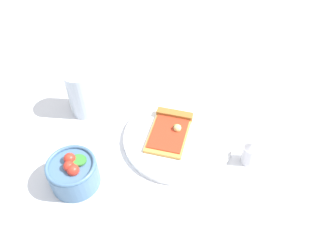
{
  "coord_description": "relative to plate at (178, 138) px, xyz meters",
  "views": [
    {
      "loc": [
        -0.48,
        -0.19,
        0.64
      ],
      "look_at": [
        0.04,
        -0.01,
        0.03
      ],
      "focal_mm": 36.68,
      "sensor_mm": 36.0,
      "label": 1
    }
  ],
  "objects": [
    {
      "name": "salad_bowl",
      "position": [
        -0.19,
        0.17,
        0.03
      ],
      "size": [
        0.11,
        0.11,
        0.08
      ],
      "color": "#4C7299",
      "rests_on": "ground_plane"
    },
    {
      "name": "pizza_slice_main",
      "position": [
        0.01,
        0.02,
        0.01
      ],
      "size": [
        0.14,
        0.1,
        0.02
      ],
      "color": "gold",
      "rests_on": "plate"
    },
    {
      "name": "soda_glass",
      "position": [
        0.02,
        0.26,
        0.05
      ],
      "size": [
        0.07,
        0.07,
        0.12
      ],
      "color": "silver",
      "rests_on": "ground_plane"
    },
    {
      "name": "ground_plane",
      "position": [
        -0.03,
        0.04,
        -0.01
      ],
      "size": [
        2.4,
        2.4,
        0.0
      ],
      "primitive_type": "plane",
      "color": "silver",
      "rests_on": "ground"
    },
    {
      "name": "pepper_shaker",
      "position": [
        -0.01,
        -0.17,
        0.02
      ],
      "size": [
        0.03,
        0.03,
        0.06
      ],
      "color": "silver",
      "rests_on": "ground_plane"
    },
    {
      "name": "plate",
      "position": [
        0.0,
        0.0,
        0.0
      ],
      "size": [
        0.26,
        0.26,
        0.01
      ],
      "primitive_type": "cylinder",
      "color": "white",
      "rests_on": "ground_plane"
    },
    {
      "name": "paper_napkin",
      "position": [
        0.22,
        -0.12,
        -0.01
      ],
      "size": [
        0.18,
        0.15,
        0.0
      ],
      "primitive_type": "cube",
      "rotation": [
        0.0,
        0.0,
        -0.2
      ],
      "color": "white",
      "rests_on": "ground_plane"
    }
  ]
}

